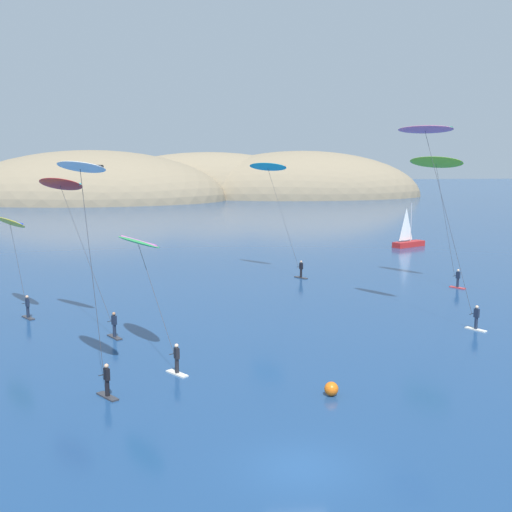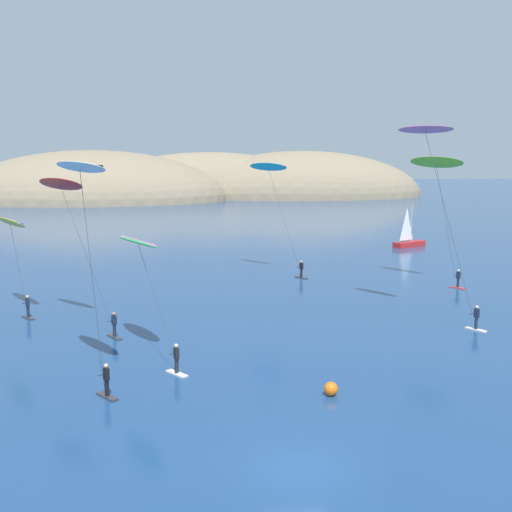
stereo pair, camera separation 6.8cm
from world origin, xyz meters
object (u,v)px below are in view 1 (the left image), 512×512
sailboat_near (410,242)px  kitesurfer_pink (430,150)px  kitesurfer_red (64,196)px  marker_buoy (331,389)px  kitesurfer_yellow (11,229)px  kitesurfer_white (82,186)px  kitesurfer_green (141,251)px  kitesurfer_cyan (271,176)px  kitesurfer_lime (437,170)px

sailboat_near → kitesurfer_pink: 40.04m
kitesurfer_red → marker_buoy: bearing=-45.7°
kitesurfer_yellow → marker_buoy: kitesurfer_yellow is taller
kitesurfer_pink → marker_buoy: size_ratio=19.83×
sailboat_near → kitesurfer_pink: kitesurfer_pink is taller
sailboat_near → kitesurfer_white: bearing=-125.9°
kitesurfer_pink → kitesurfer_white: bearing=-152.8°
sailboat_near → kitesurfer_red: 52.19m
kitesurfer_red → kitesurfer_white: bearing=-76.4°
kitesurfer_yellow → kitesurfer_pink: size_ratio=0.52×
kitesurfer_white → kitesurfer_green: bearing=65.9°
kitesurfer_white → kitesurfer_cyan: bearing=66.0°
kitesurfer_yellow → kitesurfer_red: (4.73, -4.36, 2.69)m
kitesurfer_red → kitesurfer_cyan: 24.75m
kitesurfer_yellow → kitesurfer_cyan: 25.78m
kitesurfer_red → marker_buoy: size_ratio=14.72×
kitesurfer_white → kitesurfer_pink: bearing=27.2°
kitesurfer_green → kitesurfer_cyan: bearing=66.1°
kitesurfer_red → kitesurfer_cyan: kitesurfer_cyan is taller
sailboat_near → kitesurfer_green: 53.50m
kitesurfer_lime → kitesurfer_pink: size_ratio=0.85×
kitesurfer_lime → kitesurfer_white: bearing=-139.7°
sailboat_near → kitesurfer_green: bearing=-127.2°
kitesurfer_white → marker_buoy: size_ratio=16.47×
kitesurfer_yellow → kitesurfer_lime: bearing=10.5°
kitesurfer_green → kitesurfer_white: (-2.41, -5.38, 4.07)m
sailboat_near → kitesurfer_red: bearing=-137.0°
kitesurfer_green → marker_buoy: (9.58, -8.20, -5.84)m
kitesurfer_yellow → kitesurfer_green: (10.21, -11.59, -0.14)m
sailboat_near → kitesurfer_cyan: 28.41m
kitesurfer_green → kitesurfer_red: kitesurfer_red is taller
sailboat_near → marker_buoy: (-22.60, -50.58, -0.29)m
kitesurfer_yellow → kitesurfer_cyan: size_ratio=0.65×
sailboat_near → kitesurfer_pink: bearing=-108.7°
marker_buoy → kitesurfer_pink: bearing=54.2°
kitesurfer_white → marker_buoy: kitesurfer_white is taller
kitesurfer_green → kitesurfer_cyan: (11.28, 25.42, 3.55)m
kitesurfer_white → kitesurfer_pink: kitesurfer_pink is taller
kitesurfer_cyan → kitesurfer_lime: bearing=-27.0°
marker_buoy → kitesurfer_cyan: bearing=87.1°
kitesurfer_lime → kitesurfer_yellow: bearing=-169.5°
kitesurfer_yellow → kitesurfer_white: bearing=-65.3°
kitesurfer_lime → marker_buoy: 32.43m
sailboat_near → kitesurfer_white: (-34.59, -47.77, 9.62)m
kitesurfer_lime → kitesurfer_cyan: 15.91m
kitesurfer_red → marker_buoy: 23.23m
kitesurfer_lime → marker_buoy: bearing=-121.0°
kitesurfer_green → kitesurfer_pink: kitesurfer_pink is taller
kitesurfer_red → kitesurfer_cyan: (16.75, 18.20, 0.72)m
sailboat_near → marker_buoy: sailboat_near is taller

